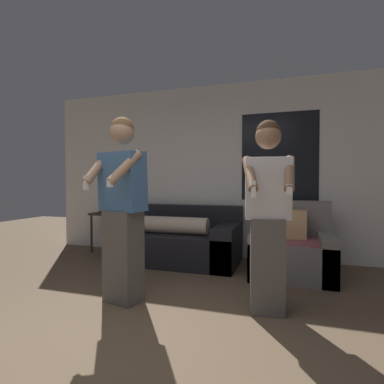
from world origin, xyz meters
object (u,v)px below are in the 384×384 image
person_right (268,214)px  side_table (110,218)px  armchair (291,250)px  couch (179,241)px  person_left (122,208)px

person_right → side_table: bearing=148.0°
armchair → person_right: person_right is taller
couch → side_table: size_ratio=2.16×
side_table → person_right: size_ratio=0.48×
person_left → side_table: bearing=126.0°
armchair → side_table: armchair is taller
side_table → person_left: bearing=-54.0°
person_left → armchair: bearing=41.5°
armchair → person_right: size_ratio=0.57×
person_left → person_right: (1.35, 0.16, -0.04)m
couch → person_right: size_ratio=1.03×
armchair → side_table: bearing=171.2°
armchair → person_right: bearing=-100.1°
couch → side_table: side_table is taller
armchair → side_table: size_ratio=1.20×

